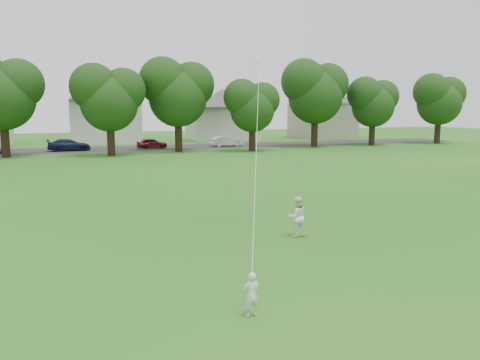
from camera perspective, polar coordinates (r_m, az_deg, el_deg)
name	(u,v)px	position (r m, az deg, el deg)	size (l,w,h in m)	color
ground	(245,276)	(12.89, 0.60, -11.60)	(160.00, 160.00, 0.00)	#1B5713
street	(112,149)	(53.67, -15.30, 3.69)	(90.00, 7.00, 0.01)	#2D2D30
toddler	(252,294)	(10.40, 1.43, -13.77)	(0.36, 0.24, 1.00)	silver
older_boy	(297,217)	(16.58, 6.95, -4.44)	(0.69, 0.54, 1.43)	white
kite	(257,141)	(13.93, 2.04, 4.75)	(2.25, 4.57, 10.24)	white
tree_row	(120,89)	(47.76, -14.39, 10.71)	(81.63, 9.23, 10.84)	black
parked_cars	(28,146)	(52.62, -24.41, 3.80)	(45.68, 2.58, 1.27)	black
house_row	(81,104)	(63.33, -18.78, 8.76)	(76.64, 14.10, 10.58)	silver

